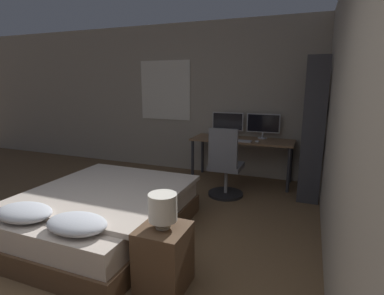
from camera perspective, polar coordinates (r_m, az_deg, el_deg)
name	(u,v)px	position (r m, az deg, el deg)	size (l,w,h in m)	color
wall_back	(216,100)	(5.48, 4.63, 9.05)	(12.00, 0.08, 2.70)	#9E9384
wall_side_right	(343,122)	(2.73, 26.77, 4.36)	(0.06, 12.00, 2.70)	#9E9384
bed	(103,213)	(3.52, -16.63, -11.87)	(1.59, 1.94, 0.57)	brown
nightstand	(164,257)	(2.61, -5.39, -20.12)	(0.39, 0.40, 0.53)	brown
bedside_lamp	(163,208)	(2.41, -5.60, -11.31)	(0.23, 0.23, 0.28)	gray
desk	(242,144)	(5.07, 9.47, 0.64)	(1.67, 0.60, 0.73)	#846042
monitor_left	(228,122)	(5.28, 6.81, 4.77)	(0.55, 0.16, 0.42)	#B7B7BC
monitor_right	(263,124)	(5.16, 13.40, 4.34)	(0.55, 0.16, 0.42)	#B7B7BC
keyboard	(239,141)	(4.86, 9.02, 1.27)	(0.38, 0.13, 0.02)	#B7B7BC
computer_mouse	(257,141)	(4.81, 12.28, 1.13)	(0.07, 0.05, 0.04)	#B7B7BC
office_chair	(225,170)	(4.40, 6.33, -4.21)	(0.52, 0.52, 1.04)	black
bookshelf	(314,122)	(4.60, 22.17, 4.51)	(0.29, 0.83, 2.01)	#333338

